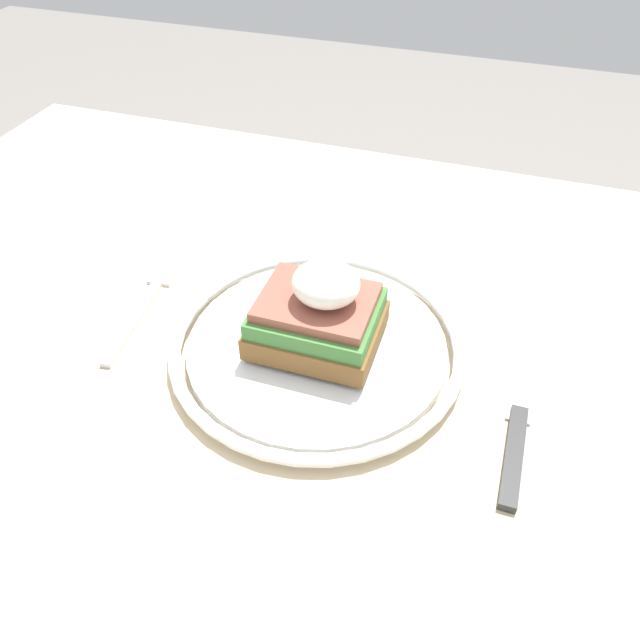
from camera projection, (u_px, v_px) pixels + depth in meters
The scene contains 5 objects.
dining_table at pixel (317, 449), 0.60m from camera, with size 1.01×0.70×0.77m.
plate at pixel (320, 345), 0.50m from camera, with size 0.24×0.24×0.02m.
sandwich at pixel (319, 313), 0.48m from camera, with size 0.10×0.08×0.07m.
fork at pixel (146, 302), 0.55m from camera, with size 0.03×0.14×0.00m.
knife at pixel (519, 412), 0.46m from camera, with size 0.02×0.20×0.01m.
Camera 1 is at (0.11, -0.34, 1.13)m, focal length 35.00 mm.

